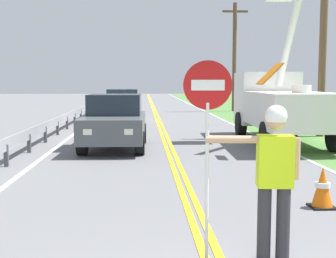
{
  "coord_description": "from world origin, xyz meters",
  "views": [
    {
      "loc": [
        -0.81,
        -2.99,
        2.08
      ],
      "look_at": [
        -0.35,
        5.65,
        1.2
      ],
      "focal_mm": 49.24,
      "sensor_mm": 36.0,
      "label": 1
    }
  ],
  "objects_px": {
    "flagger_worker": "(274,173)",
    "utility_pole_near": "(324,24)",
    "traffic_cone_mid": "(278,161)",
    "stop_sign_paddle": "(207,115)",
    "oncoming_sedan_second": "(122,105)",
    "traffic_cone_lead": "(323,188)",
    "utility_pole_mid": "(234,55)",
    "utility_bucket_truck": "(279,101)",
    "oncoming_sedan_nearest": "(115,122)"
  },
  "relations": [
    {
      "from": "utility_bucket_truck",
      "to": "traffic_cone_mid",
      "type": "relative_size",
      "value": 9.81
    },
    {
      "from": "oncoming_sedan_second",
      "to": "traffic_cone_lead",
      "type": "height_order",
      "value": "oncoming_sedan_second"
    },
    {
      "from": "traffic_cone_lead",
      "to": "oncoming_sedan_nearest",
      "type": "bearing_deg",
      "value": 118.57
    },
    {
      "from": "utility_pole_mid",
      "to": "utility_pole_near",
      "type": "bearing_deg",
      "value": -88.88
    },
    {
      "from": "traffic_cone_lead",
      "to": "traffic_cone_mid",
      "type": "bearing_deg",
      "value": 89.4
    },
    {
      "from": "utility_bucket_truck",
      "to": "traffic_cone_lead",
      "type": "bearing_deg",
      "value": -101.92
    },
    {
      "from": "traffic_cone_mid",
      "to": "utility_pole_mid",
      "type": "bearing_deg",
      "value": 81.25
    },
    {
      "from": "traffic_cone_mid",
      "to": "oncoming_sedan_second",
      "type": "bearing_deg",
      "value": 105.52
    },
    {
      "from": "oncoming_sedan_second",
      "to": "traffic_cone_lead",
      "type": "distance_m",
      "value": 18.02
    },
    {
      "from": "flagger_worker",
      "to": "stop_sign_paddle",
      "type": "height_order",
      "value": "stop_sign_paddle"
    },
    {
      "from": "utility_pole_near",
      "to": "traffic_cone_lead",
      "type": "xyz_separation_m",
      "value": [
        -3.84,
        -9.94,
        -3.94
      ]
    },
    {
      "from": "oncoming_sedan_nearest",
      "to": "flagger_worker",
      "type": "bearing_deg",
      "value": -75.56
    },
    {
      "from": "flagger_worker",
      "to": "stop_sign_paddle",
      "type": "relative_size",
      "value": 0.78
    },
    {
      "from": "oncoming_sedan_second",
      "to": "traffic_cone_lead",
      "type": "bearing_deg",
      "value": -76.82
    },
    {
      "from": "traffic_cone_mid",
      "to": "oncoming_sedan_nearest",
      "type": "bearing_deg",
      "value": 131.18
    },
    {
      "from": "oncoming_sedan_second",
      "to": "utility_pole_near",
      "type": "xyz_separation_m",
      "value": [
        7.95,
        -7.59,
        3.45
      ]
    },
    {
      "from": "utility_pole_near",
      "to": "stop_sign_paddle",
      "type": "bearing_deg",
      "value": -116.68
    },
    {
      "from": "oncoming_sedan_nearest",
      "to": "utility_pole_near",
      "type": "xyz_separation_m",
      "value": [
        7.71,
        2.84,
        3.45
      ]
    },
    {
      "from": "utility_pole_mid",
      "to": "stop_sign_paddle",
      "type": "bearing_deg",
      "value": -101.82
    },
    {
      "from": "flagger_worker",
      "to": "utility_pole_near",
      "type": "distance_m",
      "value": 13.65
    },
    {
      "from": "utility_pole_mid",
      "to": "traffic_cone_mid",
      "type": "bearing_deg",
      "value": -98.75
    },
    {
      "from": "oncoming_sedan_second",
      "to": "utility_pole_near",
      "type": "distance_m",
      "value": 11.52
    },
    {
      "from": "stop_sign_paddle",
      "to": "oncoming_sedan_second",
      "type": "height_order",
      "value": "stop_sign_paddle"
    },
    {
      "from": "traffic_cone_lead",
      "to": "traffic_cone_mid",
      "type": "relative_size",
      "value": 1.0
    },
    {
      "from": "oncoming_sedan_second",
      "to": "utility_pole_near",
      "type": "relative_size",
      "value": 0.51
    },
    {
      "from": "stop_sign_paddle",
      "to": "traffic_cone_mid",
      "type": "relative_size",
      "value": 3.33
    },
    {
      "from": "stop_sign_paddle",
      "to": "oncoming_sedan_nearest",
      "type": "relative_size",
      "value": 0.56
    },
    {
      "from": "stop_sign_paddle",
      "to": "utility_bucket_truck",
      "type": "relative_size",
      "value": 0.34
    },
    {
      "from": "flagger_worker",
      "to": "utility_pole_near",
      "type": "height_order",
      "value": "utility_pole_near"
    },
    {
      "from": "oncoming_sedan_second",
      "to": "utility_pole_mid",
      "type": "height_order",
      "value": "utility_pole_mid"
    },
    {
      "from": "utility_pole_near",
      "to": "traffic_cone_mid",
      "type": "relative_size",
      "value": 11.7
    },
    {
      "from": "flagger_worker",
      "to": "oncoming_sedan_nearest",
      "type": "height_order",
      "value": "flagger_worker"
    },
    {
      "from": "flagger_worker",
      "to": "traffic_cone_mid",
      "type": "height_order",
      "value": "flagger_worker"
    },
    {
      "from": "flagger_worker",
      "to": "oncoming_sedan_second",
      "type": "xyz_separation_m",
      "value": [
        -2.64,
        19.74,
        -0.21
      ]
    },
    {
      "from": "utility_bucket_truck",
      "to": "oncoming_sedan_nearest",
      "type": "height_order",
      "value": "utility_bucket_truck"
    },
    {
      "from": "oncoming_sedan_second",
      "to": "traffic_cone_mid",
      "type": "xyz_separation_m",
      "value": [
        4.14,
        -14.89,
        -0.5
      ]
    },
    {
      "from": "traffic_cone_mid",
      "to": "stop_sign_paddle",
      "type": "bearing_deg",
      "value": -115.28
    },
    {
      "from": "stop_sign_paddle",
      "to": "traffic_cone_mid",
      "type": "xyz_separation_m",
      "value": [
        2.27,
        4.8,
        -1.37
      ]
    },
    {
      "from": "flagger_worker",
      "to": "traffic_cone_lead",
      "type": "bearing_deg",
      "value": 56.32
    },
    {
      "from": "flagger_worker",
      "to": "utility_pole_mid",
      "type": "relative_size",
      "value": 0.24
    },
    {
      "from": "stop_sign_paddle",
      "to": "utility_pole_near",
      "type": "distance_m",
      "value": 13.77
    },
    {
      "from": "stop_sign_paddle",
      "to": "utility_bucket_truck",
      "type": "height_order",
      "value": "utility_bucket_truck"
    },
    {
      "from": "oncoming_sedan_nearest",
      "to": "utility_pole_mid",
      "type": "bearing_deg",
      "value": 68.01
    },
    {
      "from": "flagger_worker",
      "to": "utility_pole_mid",
      "type": "bearing_deg",
      "value": 79.74
    },
    {
      "from": "flagger_worker",
      "to": "oncoming_sedan_second",
      "type": "distance_m",
      "value": 19.92
    },
    {
      "from": "flagger_worker",
      "to": "traffic_cone_lead",
      "type": "height_order",
      "value": "flagger_worker"
    },
    {
      "from": "oncoming_sedan_second",
      "to": "flagger_worker",
      "type": "bearing_deg",
      "value": -82.39
    },
    {
      "from": "oncoming_sedan_second",
      "to": "utility_pole_mid",
      "type": "distance_m",
      "value": 11.45
    },
    {
      "from": "stop_sign_paddle",
      "to": "oncoming_sedan_nearest",
      "type": "bearing_deg",
      "value": 100.0
    },
    {
      "from": "flagger_worker",
      "to": "utility_pole_mid",
      "type": "distance_m",
      "value": 28.26
    }
  ]
}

